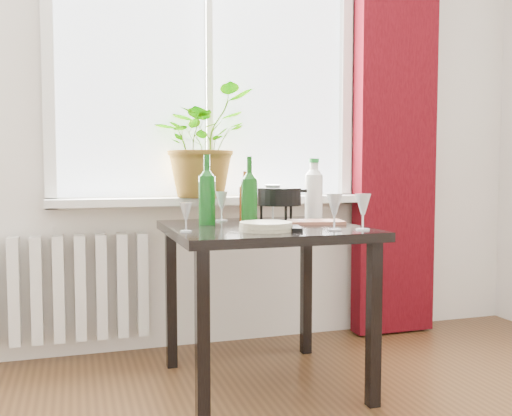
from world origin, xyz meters
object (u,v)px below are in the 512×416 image
object	(u,v)px
bottle_amber	(245,196)
cutting_board	(315,222)
wineglass_far_right	(363,211)
potted_plant	(202,142)
wineglass_back_center	(273,202)
wineglass_front_right	(334,212)
plate_stack	(266,226)
wineglass_back_left	(222,206)
wineglass_front_left	(186,217)
table	(263,246)
wine_bottle_left	(207,189)
wine_bottle_right	(249,191)
cleaning_bottle	(314,188)
radiator	(70,288)
fondue_pot	(279,205)
tv_remote	(295,228)

from	to	relation	value
bottle_amber	cutting_board	bearing A→B (deg)	-33.78
wineglass_far_right	bottle_amber	bearing A→B (deg)	124.41
potted_plant	wineglass_back_center	bearing A→B (deg)	-51.25
wineglass_front_right	plate_stack	distance (m)	0.29
wineglass_back_left	cutting_board	size ratio (longest dim) A/B	0.57
bottle_amber	wineglass_front_right	xyz separation A→B (m)	(0.24, -0.50, -0.05)
wineglass_far_right	wineglass_front_left	world-z (taller)	wineglass_far_right
table	wineglass_back_center	world-z (taller)	wineglass_back_center
table	wine_bottle_left	size ratio (longest dim) A/B	2.57
wine_bottle_right	cutting_board	distance (m)	0.36
wineglass_front_right	wineglass_back_left	bearing A→B (deg)	122.30
cleaning_bottle	bottle_amber	bearing A→B (deg)	-174.96
wineglass_far_right	wineglass_back_center	bearing A→B (deg)	114.06
radiator	plate_stack	bearing A→B (deg)	-46.42
cleaning_bottle	wineglass_far_right	xyz separation A→B (m)	(-0.02, -0.56, -0.08)
radiator	wineglass_front_right	xyz separation A→B (m)	(1.07, -0.90, 0.44)
wine_bottle_left	wineglass_far_right	distance (m)	0.73
radiator	wineglass_back_left	xyz separation A→B (m)	(0.72, -0.35, 0.44)
wine_bottle_left	cutting_board	size ratio (longest dim) A/B	1.26
wineglass_front_right	cutting_board	size ratio (longest dim) A/B	0.61
wineglass_back_left	fondue_pot	xyz separation A→B (m)	(0.27, -0.10, 0.01)
wine_bottle_left	wineglass_front_left	distance (m)	0.34
wineglass_back_left	cutting_board	distance (m)	0.47
potted_plant	wine_bottle_left	distance (m)	0.48
wine_bottle_right	cleaning_bottle	distance (m)	0.48
wineglass_back_center	wineglass_back_left	bearing A→B (deg)	163.87
table	wineglass_front_right	bearing A→B (deg)	-50.99
wine_bottle_left	bottle_amber	world-z (taller)	wine_bottle_left
potted_plant	tv_remote	bearing A→B (deg)	-73.27
wineglass_far_right	table	bearing A→B (deg)	138.84
potted_plant	wine_bottle_right	world-z (taller)	potted_plant
wineglass_front_right	wineglass_far_right	distance (m)	0.12
wineglass_front_left	fondue_pot	world-z (taller)	fondue_pot
potted_plant	cleaning_bottle	bearing A→B (deg)	-29.42
cleaning_bottle	plate_stack	xyz separation A→B (m)	(-0.42, -0.46, -0.14)
table	fondue_pot	xyz separation A→B (m)	(0.14, 0.17, 0.18)
plate_stack	wine_bottle_left	bearing A→B (deg)	116.42
wineglass_back_center	table	bearing A→B (deg)	-119.69
wine_bottle_right	wineglass_back_center	bearing A→B (deg)	44.99
plate_stack	wine_bottle_right	bearing A→B (deg)	89.91
fondue_pot	wineglass_back_left	bearing A→B (deg)	166.54
wineglass_front_right	wineglass_front_left	distance (m)	0.62
table	wineglass_back_left	xyz separation A→B (m)	(-0.13, 0.28, 0.17)
cleaning_bottle	tv_remote	size ratio (longest dim) A/B	2.11
table	wine_bottle_right	bearing A→B (deg)	150.39
table	plate_stack	bearing A→B (deg)	-105.59
wineglass_far_right	cutting_board	world-z (taller)	wineglass_far_right
wine_bottle_left	wine_bottle_right	xyz separation A→B (m)	(0.17, -0.11, -0.01)
wineglass_far_right	plate_stack	size ratio (longest dim) A/B	0.69
wineglass_back_left	wineglass_front_right	bearing A→B (deg)	-57.70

